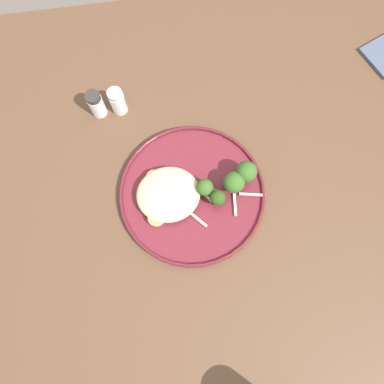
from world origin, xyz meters
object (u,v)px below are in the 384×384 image
(salt_shaker, at_px, (118,101))
(broccoli_floret_center_pile, at_px, (218,198))
(seared_scallop_left_edge, at_px, (154,178))
(seared_scallop_right_edge, at_px, (156,218))
(seared_scallop_tiny_bay, at_px, (162,187))
(dinner_plate, at_px, (192,194))
(broccoli_floret_beside_noodles, at_px, (234,182))
(seared_scallop_large_seared, at_px, (170,205))
(pepper_shaker, at_px, (96,104))
(broccoli_floret_rear_charred, at_px, (246,172))
(broccoli_floret_right_tilted, at_px, (204,186))
(seared_scallop_on_noodles, at_px, (186,186))

(salt_shaker, bearing_deg, broccoli_floret_center_pile, 126.02)
(seared_scallop_left_edge, height_order, salt_shaker, salt_shaker)
(seared_scallop_right_edge, bearing_deg, seared_scallop_tiny_bay, -106.95)
(dinner_plate, xyz_separation_m, broccoli_floret_beside_noodles, (-0.08, -0.00, 0.04))
(seared_scallop_large_seared, xyz_separation_m, pepper_shaker, (0.12, -0.23, 0.01))
(salt_shaker, bearing_deg, seared_scallop_left_edge, 107.46)
(seared_scallop_large_seared, height_order, broccoli_floret_rear_charred, broccoli_floret_rear_charred)
(dinner_plate, height_order, seared_scallop_tiny_bay, seared_scallop_tiny_bay)
(broccoli_floret_rear_charred, xyz_separation_m, salt_shaker, (0.23, -0.20, -0.02))
(pepper_shaker, bearing_deg, seared_scallop_right_edge, 110.23)
(seared_scallop_tiny_bay, relative_size, salt_shaker, 0.45)
(seared_scallop_left_edge, bearing_deg, seared_scallop_tiny_bay, 123.39)
(broccoli_floret_right_tilted, bearing_deg, seared_scallop_tiny_bay, -10.33)
(seared_scallop_tiny_bay, bearing_deg, pepper_shaker, -59.93)
(dinner_plate, bearing_deg, broccoli_floret_right_tilted, -170.49)
(broccoli_floret_rear_charred, bearing_deg, broccoli_floret_center_pile, 32.78)
(seared_scallop_on_noodles, height_order, seared_scallop_left_edge, same)
(seared_scallop_tiny_bay, height_order, broccoli_floret_beside_noodles, broccoli_floret_beside_noodles)
(seared_scallop_left_edge, bearing_deg, broccoli_floret_right_tilted, 159.61)
(dinner_plate, relative_size, seared_scallop_large_seared, 11.89)
(seared_scallop_large_seared, distance_m, salt_shaker, 0.25)
(seared_scallop_large_seared, xyz_separation_m, seared_scallop_right_edge, (0.03, 0.02, -0.00))
(seared_scallop_on_noodles, distance_m, broccoli_floret_right_tilted, 0.04)
(seared_scallop_left_edge, bearing_deg, broccoli_floret_beside_noodles, 165.55)
(dinner_plate, distance_m, seared_scallop_right_edge, 0.09)
(seared_scallop_on_noodles, xyz_separation_m, broccoli_floret_rear_charred, (-0.12, -0.00, 0.03))
(seared_scallop_tiny_bay, bearing_deg, seared_scallop_large_seared, 106.13)
(broccoli_floret_center_pile, bearing_deg, seared_scallop_right_edge, 8.56)
(seared_scallop_tiny_bay, distance_m, broccoli_floret_beside_noodles, 0.14)
(broccoli_floret_beside_noodles, distance_m, broccoli_floret_rear_charred, 0.03)
(seared_scallop_large_seared, distance_m, broccoli_floret_center_pile, 0.09)
(seared_scallop_tiny_bay, xyz_separation_m, seared_scallop_large_seared, (-0.01, 0.04, 0.00))
(broccoli_floret_center_pile, bearing_deg, broccoli_floret_rear_charred, -147.22)
(dinner_plate, distance_m, seared_scallop_left_edge, 0.08)
(broccoli_floret_center_pile, bearing_deg, salt_shaker, -53.98)
(seared_scallop_tiny_bay, height_order, seared_scallop_right_edge, seared_scallop_right_edge)
(dinner_plate, xyz_separation_m, seared_scallop_large_seared, (0.05, 0.02, 0.01))
(seared_scallop_right_edge, distance_m, broccoli_floret_center_pile, 0.12)
(seared_scallop_tiny_bay, distance_m, broccoli_floret_center_pile, 0.11)
(pepper_shaker, bearing_deg, broccoli_floret_center_pile, 132.44)
(broccoli_floret_rear_charred, bearing_deg, pepper_shaker, -35.42)
(seared_scallop_large_seared, bearing_deg, salt_shaker, -71.18)
(salt_shaker, bearing_deg, broccoli_floret_beside_noodles, 134.15)
(broccoli_floret_center_pile, xyz_separation_m, salt_shaker, (0.17, -0.24, -0.00))
(seared_scallop_tiny_bay, relative_size, pepper_shaker, 0.45)
(seared_scallop_tiny_bay, distance_m, pepper_shaker, 0.22)
(pepper_shaker, bearing_deg, seared_scallop_large_seared, 117.95)
(dinner_plate, relative_size, pepper_shaker, 4.33)
(seared_scallop_on_noodles, distance_m, pepper_shaker, 0.25)
(seared_scallop_large_seared, xyz_separation_m, salt_shaker, (0.08, -0.23, 0.01))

